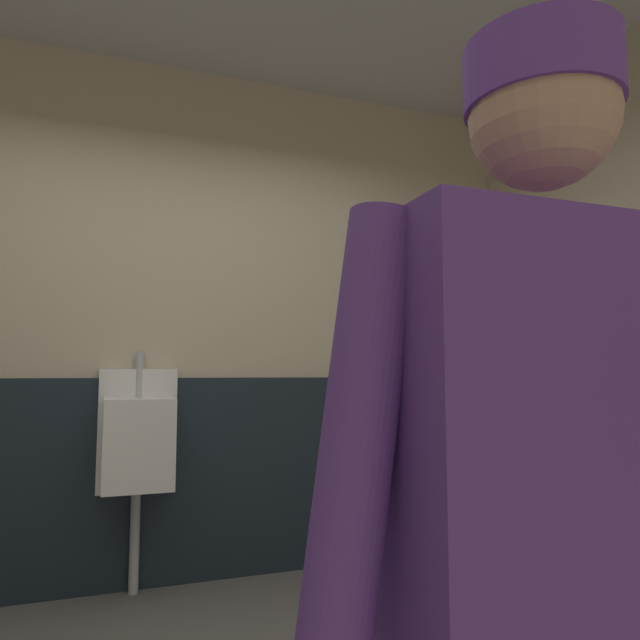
% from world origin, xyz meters
% --- Properties ---
extents(wall_back, '(4.84, 0.12, 2.90)m').
position_xyz_m(wall_back, '(0.00, 1.74, 1.45)').
color(wall_back, beige).
rests_on(wall_back, ground_plane).
extents(wainscot_band_back, '(4.24, 0.03, 1.10)m').
position_xyz_m(wainscot_band_back, '(0.00, 1.66, 0.55)').
color(wainscot_band_back, '#19232D').
rests_on(wainscot_band_back, ground_plane).
extents(urinal_solo, '(0.40, 0.34, 1.24)m').
position_xyz_m(urinal_solo, '(-0.18, 1.52, 0.78)').
color(urinal_solo, white).
rests_on(urinal_solo, ground_plane).
extents(person, '(0.71, 0.60, 1.60)m').
position_xyz_m(person, '(0.25, -0.95, 0.94)').
color(person, '#2D3342').
rests_on(person, ground_plane).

